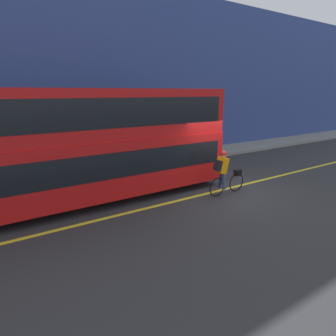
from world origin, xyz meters
TOP-DOWN VIEW (x-y plane):
  - ground_plane at (0.00, 0.00)m, footprint 80.00×80.00m
  - road_center_line at (0.00, -0.19)m, footprint 50.00×0.14m
  - sidewalk_curb at (0.00, 4.65)m, footprint 60.00×2.03m
  - building_facade at (0.00, 5.82)m, footprint 60.00×0.30m
  - bus at (-5.43, 1.50)m, footprint 11.48×2.62m
  - cyclist_on_bike at (-0.22, -0.54)m, footprint 1.58×0.32m
  - trash_bin at (-2.32, 4.55)m, footprint 0.53×0.53m

SIDE VIEW (x-z plane):
  - ground_plane at x=0.00m, z-range 0.00..0.00m
  - road_center_line at x=0.00m, z-range 0.00..0.01m
  - sidewalk_curb at x=0.00m, z-range 0.00..0.15m
  - trash_bin at x=-2.32m, z-range 0.15..1.05m
  - cyclist_on_bike at x=-0.22m, z-range 0.06..1.66m
  - bus at x=-5.43m, z-range 0.20..3.79m
  - building_facade at x=0.00m, z-range 0.00..8.39m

